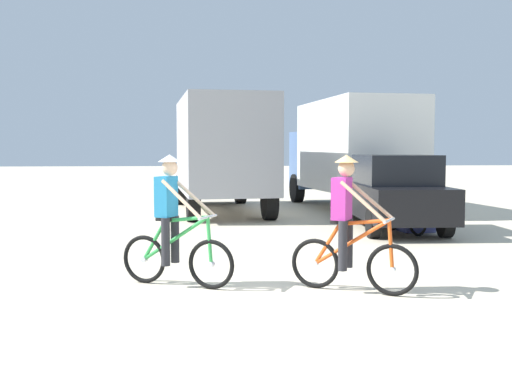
{
  "coord_description": "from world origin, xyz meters",
  "views": [
    {
      "loc": [
        -0.97,
        -7.39,
        1.9
      ],
      "look_at": [
        0.01,
        3.79,
        1.1
      ],
      "focal_mm": 42.67,
      "sensor_mm": 36.0,
      "label": 1
    }
  ],
  "objects": [
    {
      "name": "ground_plane",
      "position": [
        0.0,
        0.0,
        0.0
      ],
      "size": [
        120.0,
        120.0,
        0.0
      ],
      "primitive_type": "plane",
      "color": "beige"
    },
    {
      "name": "box_truck_grey_hauler",
      "position": [
        -0.43,
        10.86,
        1.87
      ],
      "size": [
        2.98,
        6.94,
        3.35
      ],
      "color": "#9E9EA3",
      "rests_on": "ground"
    },
    {
      "name": "box_truck_white_box",
      "position": [
        3.65,
        11.39,
        1.87
      ],
      "size": [
        3.02,
        6.95,
        3.35
      ],
      "color": "white",
      "rests_on": "ground"
    },
    {
      "name": "sedan_parked",
      "position": [
        3.46,
        6.4,
        0.88
      ],
      "size": [
        1.91,
        4.26,
        1.76
      ],
      "color": "black",
      "rests_on": "ground"
    },
    {
      "name": "cyclist_orange_shirt",
      "position": [
        -1.39,
        1.01,
        0.85
      ],
      "size": [
        1.57,
        0.87,
        1.82
      ],
      "color": "black",
      "rests_on": "ground"
    },
    {
      "name": "cyclist_cowboy_hat",
      "position": [
        0.95,
        0.46,
        0.85
      ],
      "size": [
        1.53,
        0.93,
        1.82
      ],
      "color": "black",
      "rests_on": "ground"
    },
    {
      "name": "bicycle_spare",
      "position": [
        3.55,
        5.89,
        0.4
      ],
      "size": [
        0.6,
        1.69,
        0.97
      ],
      "color": "black",
      "rests_on": "ground"
    },
    {
      "name": "supply_crate",
      "position": [
        3.91,
        6.16,
        0.3
      ],
      "size": [
        0.75,
        0.69,
        0.61
      ],
      "primitive_type": "cube",
      "rotation": [
        0.0,
        0.0,
        0.05
      ],
      "color": "#4C5199",
      "rests_on": "ground"
    }
  ]
}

